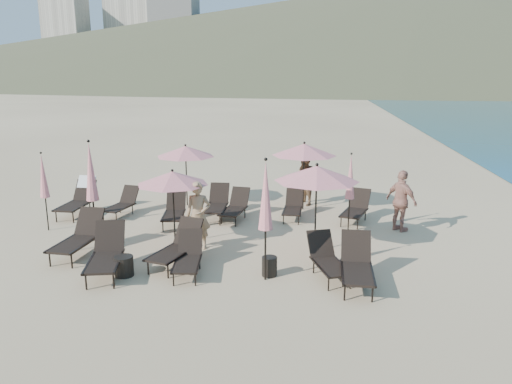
# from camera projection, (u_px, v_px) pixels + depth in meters

# --- Properties ---
(ground) EXTENTS (800.00, 800.00, 0.00)m
(ground) POSITION_uv_depth(u_px,v_px,m) (230.00, 273.00, 11.58)
(ground) COLOR #D6BA8C
(ground) RESTS_ON ground
(volcanic_headland) EXTENTS (690.00, 690.00, 55.00)m
(volcanic_headland) POSITION_uv_depth(u_px,v_px,m) (439.00, 32.00, 289.01)
(volcanic_headland) COLOR brown
(volcanic_headland) RESTS_ON ground
(hotel_skyline) EXTENTS (109.00, 82.00, 55.00)m
(hotel_skyline) POSITION_uv_depth(u_px,v_px,m) (147.00, 35.00, 278.41)
(hotel_skyline) COLOR beige
(hotel_skyline) RESTS_ON ground
(lounger_0) EXTENTS (0.82, 1.88, 1.05)m
(lounger_0) POSITION_uv_depth(u_px,v_px,m) (79.00, 236.00, 12.62)
(lounger_0) COLOR black
(lounger_0) RESTS_ON ground
(lounger_1) EXTENTS (1.10, 1.95, 1.06)m
(lounger_1) POSITION_uv_depth(u_px,v_px,m) (106.00, 253.00, 11.44)
(lounger_1) COLOR black
(lounger_1) RESTS_ON ground
(lounger_2) EXTENTS (0.77, 1.58, 0.88)m
(lounger_2) POSITION_uv_depth(u_px,v_px,m) (188.00, 256.00, 11.48)
(lounger_2) COLOR black
(lounger_2) RESTS_ON ground
(lounger_3) EXTENTS (1.13, 1.84, 0.99)m
(lounger_3) POSITION_uv_depth(u_px,v_px,m) (177.00, 246.00, 12.00)
(lounger_3) COLOR black
(lounger_3) RESTS_ON ground
(lounger_4) EXTENTS (1.08, 1.68, 0.90)m
(lounger_4) POSITION_uv_depth(u_px,v_px,m) (328.00, 259.00, 11.30)
(lounger_4) COLOR black
(lounger_4) RESTS_ON ground
(lounger_5) EXTENTS (0.71, 1.79, 1.02)m
(lounger_5) POSITION_uv_depth(u_px,v_px,m) (357.00, 264.00, 10.85)
(lounger_5) COLOR black
(lounger_5) RESTS_ON ground
(lounger_6) EXTENTS (0.73, 1.87, 1.15)m
(lounger_6) POSITION_uv_depth(u_px,v_px,m) (79.00, 198.00, 16.23)
(lounger_6) COLOR black
(lounger_6) RESTS_ON ground
(lounger_7) EXTENTS (0.84, 1.67, 0.92)m
(lounger_7) POSITION_uv_depth(u_px,v_px,m) (174.00, 210.00, 15.21)
(lounger_7) COLOR black
(lounger_7) RESTS_ON ground
(lounger_8) EXTENTS (0.69, 1.70, 0.97)m
(lounger_8) POSITION_uv_depth(u_px,v_px,m) (217.00, 203.00, 15.96)
(lounger_8) COLOR black
(lounger_8) RESTS_ON ground
(lounger_9) EXTENTS (0.83, 1.65, 0.91)m
(lounger_9) POSITION_uv_depth(u_px,v_px,m) (235.00, 206.00, 15.68)
(lounger_9) COLOR black
(lounger_9) RESTS_ON ground
(lounger_10) EXTENTS (0.62, 1.49, 0.84)m
(lounger_10) POSITION_uv_depth(u_px,v_px,m) (293.00, 206.00, 15.81)
(lounger_10) COLOR black
(lounger_10) RESTS_ON ground
(lounger_11) EXTENTS (1.08, 1.72, 0.93)m
(lounger_11) POSITION_uv_depth(u_px,v_px,m) (356.00, 208.00, 15.45)
(lounger_11) COLOR black
(lounger_11) RESTS_ON ground
(lounger_12) EXTENTS (0.86, 1.59, 0.87)m
(lounger_12) POSITION_uv_depth(u_px,v_px,m) (122.00, 203.00, 16.13)
(lounger_12) COLOR black
(lounger_12) RESTS_ON ground
(umbrella_open_0) EXTENTS (1.92, 1.92, 2.06)m
(umbrella_open_0) POSITION_uv_depth(u_px,v_px,m) (173.00, 178.00, 13.14)
(umbrella_open_0) COLOR black
(umbrella_open_0) RESTS_ON ground
(umbrella_open_1) EXTENTS (2.16, 2.16, 2.33)m
(umbrella_open_1) POSITION_uv_depth(u_px,v_px,m) (317.00, 174.00, 12.53)
(umbrella_open_1) COLOR black
(umbrella_open_1) RESTS_ON ground
(umbrella_open_2) EXTENTS (2.00, 2.00, 2.15)m
(umbrella_open_2) POSITION_uv_depth(u_px,v_px,m) (186.00, 151.00, 17.00)
(umbrella_open_2) COLOR black
(umbrella_open_2) RESTS_ON ground
(umbrella_open_3) EXTENTS (2.15, 2.15, 2.31)m
(umbrella_open_3) POSITION_uv_depth(u_px,v_px,m) (304.00, 150.00, 16.44)
(umbrella_open_3) COLOR black
(umbrella_open_3) RESTS_ON ground
(umbrella_closed_0) EXTENTS (0.33, 0.33, 2.78)m
(umbrella_closed_0) POSITION_uv_depth(u_px,v_px,m) (266.00, 196.00, 10.76)
(umbrella_closed_0) COLOR black
(umbrella_closed_0) RESTS_ON ground
(umbrella_closed_1) EXTENTS (0.27, 0.27, 2.34)m
(umbrella_closed_1) POSITION_uv_depth(u_px,v_px,m) (350.00, 177.00, 14.18)
(umbrella_closed_1) COLOR black
(umbrella_closed_1) RESTS_ON ground
(umbrella_closed_2) EXTENTS (0.27, 0.27, 2.34)m
(umbrella_closed_2) POSITION_uv_depth(u_px,v_px,m) (43.00, 176.00, 14.32)
(umbrella_closed_2) COLOR black
(umbrella_closed_2) RESTS_ON ground
(umbrella_closed_3) EXTENTS (0.33, 0.33, 2.84)m
(umbrella_closed_3) POSITION_uv_depth(u_px,v_px,m) (91.00, 172.00, 13.10)
(umbrella_closed_3) COLOR black
(umbrella_closed_3) RESTS_ON ground
(side_table_0) EXTENTS (0.44, 0.44, 0.47)m
(side_table_0) POSITION_uv_depth(u_px,v_px,m) (124.00, 266.00, 11.38)
(side_table_0) COLOR black
(side_table_0) RESTS_ON ground
(side_table_1) EXTENTS (0.35, 0.35, 0.45)m
(side_table_1) POSITION_uv_depth(u_px,v_px,m) (269.00, 266.00, 11.39)
(side_table_1) COLOR black
(side_table_1) RESTS_ON ground
(beachgoer_a) EXTENTS (0.69, 0.49, 1.79)m
(beachgoer_a) POSITION_uv_depth(u_px,v_px,m) (198.00, 216.00, 13.01)
(beachgoer_a) COLOR #A07B57
(beachgoer_a) RESTS_ON ground
(beachgoer_b) EXTENTS (1.04, 1.11, 1.81)m
(beachgoer_b) POSITION_uv_depth(u_px,v_px,m) (305.00, 179.00, 17.30)
(beachgoer_b) COLOR #8D6948
(beachgoer_b) RESTS_ON ground
(beachgoer_c) EXTENTS (1.03, 1.09, 1.81)m
(beachgoer_c) POSITION_uv_depth(u_px,v_px,m) (401.00, 201.00, 14.43)
(beachgoer_c) COLOR tan
(beachgoer_c) RESTS_ON ground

